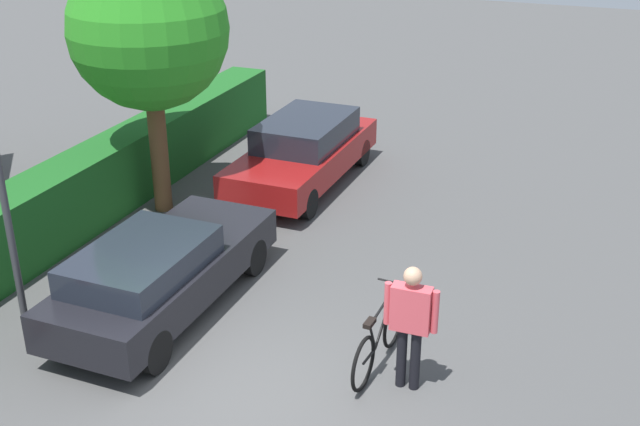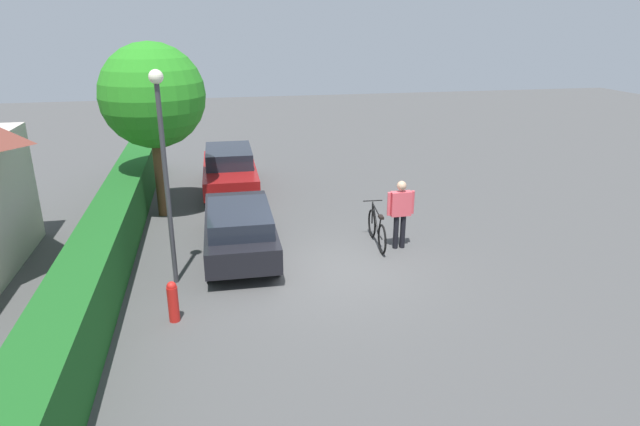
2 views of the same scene
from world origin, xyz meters
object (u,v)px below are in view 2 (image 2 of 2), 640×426
at_px(parked_car_far, 229,168).
at_px(person_rider, 400,209).
at_px(fire_hydrant, 173,301).
at_px(street_lamp, 163,152).
at_px(bicycle, 377,230).
at_px(tree_kerbside, 153,96).
at_px(parked_car_near, 239,227).

xyz_separation_m(parked_car_far, person_rider, (-5.85, -3.86, 0.31)).
height_order(parked_car_far, fire_hydrant, parked_car_far).
xyz_separation_m(person_rider, street_lamp, (-0.83, 5.32, 1.84)).
relative_size(parked_car_far, bicycle, 2.42).
xyz_separation_m(tree_kerbside, fire_hydrant, (-6.13, -0.58, -2.97)).
xyz_separation_m(parked_car_near, street_lamp, (-1.26, 1.46, 2.18)).
xyz_separation_m(parked_car_near, parked_car_far, (5.42, -0.00, 0.03)).
relative_size(bicycle, person_rider, 1.05).
distance_m(bicycle, fire_hydrant, 5.53).
bearing_deg(tree_kerbside, fire_hydrant, -174.56).
height_order(parked_car_near, person_rider, person_rider).
xyz_separation_m(parked_car_near, fire_hydrant, (-2.89, 1.41, -0.27)).
distance_m(parked_car_far, street_lamp, 7.17).
distance_m(parked_car_near, fire_hydrant, 3.23).
distance_m(parked_car_near, bicycle, 3.39).
bearing_deg(tree_kerbside, bicycle, -122.09).
bearing_deg(fire_hydrant, tree_kerbside, 5.44).
bearing_deg(street_lamp, person_rider, -81.18).
xyz_separation_m(person_rider, tree_kerbside, (3.67, 5.86, 2.37)).
bearing_deg(street_lamp, parked_car_near, -49.21).
distance_m(person_rider, fire_hydrant, 5.85).
bearing_deg(tree_kerbside, parked_car_near, -148.36).
height_order(parked_car_far, tree_kerbside, tree_kerbside).
bearing_deg(parked_car_near, fire_hydrant, 154.02).
bearing_deg(tree_kerbside, parked_car_far, -42.47).
distance_m(parked_car_far, fire_hydrant, 8.44).
bearing_deg(person_rider, fire_hydrant, 115.01).
xyz_separation_m(bicycle, street_lamp, (-1.13, 4.84, 2.46)).
relative_size(parked_car_near, street_lamp, 0.95).
xyz_separation_m(parked_car_near, tree_kerbside, (3.24, 1.99, 2.71)).
relative_size(parked_car_near, parked_car_far, 0.97).
xyz_separation_m(street_lamp, tree_kerbside, (4.50, 0.53, 0.53)).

